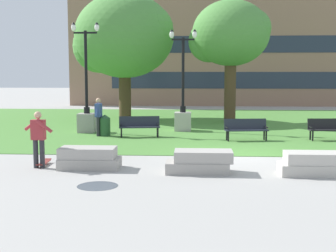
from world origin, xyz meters
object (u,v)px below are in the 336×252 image
Objects in this scene: skateboard at (44,163)px; concrete_block_right at (313,164)px; lamp_post_right at (87,110)px; lamp_post_center at (183,110)px; park_bench_far_right at (330,128)px; person_skateboarder at (38,136)px; park_bench_far_left at (139,125)px; concrete_block_left at (200,162)px; person_bystander_near_lawn at (99,115)px; concrete_block_center at (89,158)px; park_bench_near_right at (246,128)px; trash_bin at (105,125)px.

concrete_block_right is at bearing -6.07° from skateboard.
lamp_post_right reaches higher than lamp_post_center.
park_bench_far_right is at bearing -24.72° from lamp_post_center.
lamp_post_center is at bearing 66.03° from person_skateboarder.
park_bench_far_left reaches higher than concrete_block_right.
concrete_block_left is 0.39× the size of lamp_post_center.
lamp_post_center is 2.87× the size of person_bystander_near_lawn.
park_bench_far_right is 1.07× the size of person_bystander_near_lawn.
park_bench_far_left is at bearing 128.11° from concrete_block_right.
skateboard is (0.02, 0.36, -0.89)m from person_skateboarder.
park_bench_near_right is (5.31, 6.02, 0.23)m from concrete_block_center.
person_skateboarder is 1.67× the size of skateboard.
lamp_post_center reaches higher than person_skateboarder.
lamp_post_center reaches higher than park_bench_near_right.
concrete_block_right is 0.37× the size of lamp_post_center.
lamp_post_right is 1.52m from person_bystander_near_lawn.
concrete_block_left is 6.71m from park_bench_near_right.
park_bench_far_left and park_bench_far_right have the same top height.
trash_bin reaches higher than concrete_block_right.
lamp_post_right is at bearing 93.47° from skateboard.
park_bench_far_left is 1.92m from person_bystander_near_lawn.
person_bystander_near_lawn reaches higher than concrete_block_left.
skateboard is (-4.81, 0.73, -0.22)m from concrete_block_left.
lamp_post_right is 1.75m from trash_bin.
trash_bin is (0.64, 7.08, -0.47)m from person_skateboarder.
park_bench_far_left is 1.09× the size of person_bystander_near_lawn.
skateboard is 6.75m from person_bystander_near_lawn.
skateboard is 0.56× the size of park_bench_far_right.
lamp_post_right reaches higher than park_bench_far_left.
lamp_post_right is 5.40× the size of trash_bin.
park_bench_near_right is (1.99, 6.40, 0.23)m from concrete_block_left.
person_bystander_near_lawn is at bearing 121.11° from concrete_block_left.
park_bench_far_right is 1.91× the size of trash_bin.
skateboard is 0.55× the size of park_bench_far_left.
park_bench_far_right is 10.04m from person_bystander_near_lawn.
park_bench_far_right is 6.92m from lamp_post_center.
park_bench_far_right reaches higher than concrete_block_center.
trash_bin is at bearing 84.75° from skateboard.
concrete_block_center is at bearing 0.46° from person_skateboarder.
park_bench_near_right is at bearing 39.82° from skateboard.
concrete_block_center is 6.51m from concrete_block_right.
concrete_block_right is 0.35× the size of lamp_post_right.
concrete_block_right is at bearing -2.23° from concrete_block_left.
park_bench_near_right is 0.36× the size of lamp_post_right.
concrete_block_left is at bearing -60.61° from trash_bin.
concrete_block_right is 1.06× the size of person_skateboarder.
trash_bin is (-9.72, 0.77, -0.04)m from park_bench_far_right.
skateboard is 8.03m from lamp_post_right.
park_bench_far_right is at bearing 31.33° from person_skateboarder.
person_bystander_near_lawn is (-7.64, 7.53, 0.68)m from concrete_block_right.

